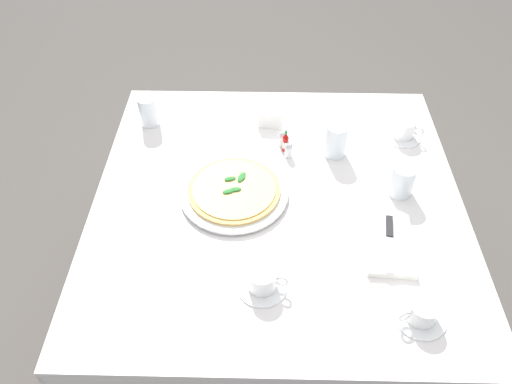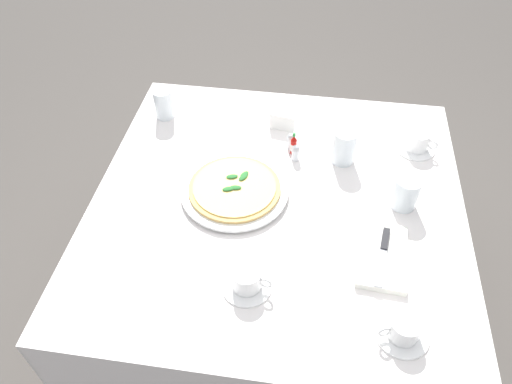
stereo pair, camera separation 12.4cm
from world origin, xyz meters
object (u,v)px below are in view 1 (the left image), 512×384
(coffee_cup_near_right, at_px, (263,280))
(salt_shaker, at_px, (289,150))
(pepper_shaker, at_px, (282,139))
(menu_card, at_px, (270,122))
(dinner_knife, at_px, (390,241))
(pizza_plate, at_px, (234,193))
(coffee_cup_right_edge, at_px, (422,312))
(coffee_cup_center_back, at_px, (404,129))
(hot_sauce_bottle, at_px, (286,142))
(water_glass_far_left, at_px, (336,141))
(napkin_folded, at_px, (389,243))
(water_glass_left_edge, at_px, (149,112))
(pizza, at_px, (234,189))
(water_glass_near_left, at_px, (402,181))

(coffee_cup_near_right, height_order, salt_shaker, coffee_cup_near_right)
(pepper_shaker, bearing_deg, salt_shaker, 19.65)
(menu_card, bearing_deg, dinner_knife, 132.24)
(pizza_plate, bearing_deg, coffee_cup_right_edge, 49.55)
(coffee_cup_near_right, bearing_deg, coffee_cup_center_back, 142.42)
(coffee_cup_center_back, distance_m, salt_shaker, 0.41)
(coffee_cup_near_right, distance_m, dinner_knife, 0.37)
(hot_sauce_bottle, bearing_deg, water_glass_far_left, 85.67)
(napkin_folded, distance_m, menu_card, 0.60)
(water_glass_left_edge, relative_size, salt_shaker, 1.90)
(pizza, height_order, water_glass_near_left, water_glass_near_left)
(dinner_knife, bearing_deg, water_glass_far_left, -154.64)
(coffee_cup_right_edge, height_order, water_glass_left_edge, water_glass_left_edge)
(hot_sauce_bottle, bearing_deg, salt_shaker, 19.65)
(menu_card, bearing_deg, pepper_shaker, 125.02)
(coffee_cup_near_right, relative_size, menu_card, 1.48)
(coffee_cup_center_back, relative_size, menu_card, 1.45)
(coffee_cup_near_right, xyz_separation_m, water_glass_near_left, (-0.35, 0.41, 0.01))
(coffee_cup_right_edge, height_order, water_glass_far_left, water_glass_far_left)
(pizza_plate, bearing_deg, pepper_shaker, 148.05)
(pizza, distance_m, menu_card, 0.34)
(pizza_plate, bearing_deg, water_glass_near_left, 92.93)
(napkin_folded, bearing_deg, menu_card, -143.32)
(coffee_cup_right_edge, bearing_deg, napkin_folded, -170.02)
(pizza, distance_m, coffee_cup_center_back, 0.63)
(napkin_folded, distance_m, hot_sauce_bottle, 0.48)
(water_glass_far_left, relative_size, menu_card, 1.28)
(coffee_cup_center_back, height_order, water_glass_left_edge, water_glass_left_edge)
(pizza_plate, height_order, dinner_knife, dinner_knife)
(water_glass_left_edge, bearing_deg, coffee_cup_center_back, 86.41)
(pizza, distance_m, napkin_folded, 0.47)
(dinner_knife, bearing_deg, pizza, -104.37)
(pizza_plate, relative_size, water_glass_near_left, 3.20)
(water_glass_near_left, distance_m, dinner_knife, 0.22)
(napkin_folded, bearing_deg, pizza, -108.98)
(dinner_knife, relative_size, menu_card, 2.19)
(water_glass_near_left, distance_m, water_glass_left_edge, 0.87)
(water_glass_far_left, relative_size, pepper_shaker, 2.04)
(water_glass_left_edge, bearing_deg, dinner_knife, 54.63)
(pizza_plate, height_order, water_glass_near_left, water_glass_near_left)
(coffee_cup_center_back, height_order, salt_shaker, coffee_cup_center_back)
(pizza_plate, distance_m, napkin_folded, 0.47)
(pepper_shaker, bearing_deg, water_glass_left_edge, -102.97)
(coffee_cup_right_edge, distance_m, hot_sauce_bottle, 0.69)
(water_glass_far_left, bearing_deg, water_glass_near_left, 46.51)
(pizza_plate, height_order, salt_shaker, salt_shaker)
(water_glass_near_left, distance_m, menu_card, 0.49)
(pizza_plate, height_order, coffee_cup_near_right, coffee_cup_near_right)
(water_glass_left_edge, bearing_deg, coffee_cup_right_edge, 46.43)
(pizza, distance_m, coffee_cup_right_edge, 0.62)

